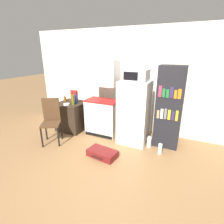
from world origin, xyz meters
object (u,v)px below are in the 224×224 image
object	(u,v)px
kitchen_hutch	(102,102)
suitcase_large_flat	(102,153)
bottle_olive_oil	(73,100)
bowl	(67,104)
bottle_amber_beer	(65,99)
chair	(51,117)
cereal_box	(74,96)
microwave	(136,75)
refrigerator	(134,112)
bookshelf	(169,108)
bottle_blue_soda	(76,99)
water_bottle_front	(160,148)
side_table	(72,116)
water_bottle_middle	(149,142)

from	to	relation	value
kitchen_hutch	suitcase_large_flat	size ratio (longest dim) A/B	2.95
bottle_olive_oil	suitcase_large_flat	xyz separation A→B (m)	(1.22, -0.74, -0.82)
kitchen_hutch	bowl	xyz separation A→B (m)	(-0.85, -0.34, -0.08)
bottle_amber_beer	bowl	distance (m)	0.38
chair	bottle_amber_beer	bearing A→B (deg)	76.02
bottle_olive_oil	cereal_box	world-z (taller)	bottle_olive_oil
microwave	chair	bearing A→B (deg)	-155.30
refrigerator	bottle_amber_beer	bearing A→B (deg)	179.97
microwave	bookshelf	distance (m)	1.01
microwave	bowl	world-z (taller)	microwave
refrigerator	bottle_olive_oil	xyz separation A→B (m)	(-1.58, -0.16, 0.17)
kitchen_hutch	suitcase_large_flat	xyz separation A→B (m)	(0.50, -0.97, -0.79)
bowl	bookshelf	bearing A→B (deg)	9.27
microwave	kitchen_hutch	bearing A→B (deg)	175.54
bottle_amber_beer	cereal_box	bearing A→B (deg)	30.87
bottle_olive_oil	cereal_box	distance (m)	0.34
bottle_blue_soda	suitcase_large_flat	xyz separation A→B (m)	(1.22, -0.88, -0.80)
bottle_blue_soda	bowl	world-z (taller)	bottle_blue_soda
bookshelf	suitcase_large_flat	size ratio (longest dim) A/B	2.82
bottle_olive_oil	cereal_box	xyz separation A→B (m)	(-0.17, 0.30, 0.02)
refrigerator	water_bottle_front	distance (m)	0.97
bookshelf	water_bottle_front	bearing A→B (deg)	-95.90
kitchen_hutch	cereal_box	distance (m)	0.90
side_table	suitcase_large_flat	distance (m)	1.66
bottle_amber_beer	chair	size ratio (longest dim) A/B	0.14
cereal_box	suitcase_large_flat	bearing A→B (deg)	-36.74
refrigerator	microwave	bearing A→B (deg)	-106.51
bottle_olive_oil	chair	xyz separation A→B (m)	(-0.16, -0.64, -0.29)
side_table	water_bottle_front	bearing A→B (deg)	-6.15
bookshelf	chair	world-z (taller)	bookshelf
kitchen_hutch	chair	size ratio (longest dim) A/B	1.80
bowl	chair	xyz separation A→B (m)	(-0.04, -0.53, -0.17)
chair	water_bottle_middle	distance (m)	2.31
kitchen_hutch	bowl	size ratio (longest dim) A/B	12.16
side_table	bowl	size ratio (longest dim) A/B	4.92
bottle_blue_soda	cereal_box	bearing A→B (deg)	137.49
bottle_olive_oil	cereal_box	bearing A→B (deg)	120.45
suitcase_large_flat	bowl	bearing A→B (deg)	162.32
bottle_blue_soda	water_bottle_front	bearing A→B (deg)	-6.86
bottle_amber_beer	bottle_olive_oil	bearing A→B (deg)	-22.89
kitchen_hutch	bottle_blue_soda	bearing A→B (deg)	-172.81
side_table	refrigerator	xyz separation A→B (m)	(1.75, 0.04, 0.35)
side_table	water_bottle_front	xyz separation A→B (m)	(2.44, -0.26, -0.26)
bookshelf	bottle_amber_beer	size ratio (longest dim) A/B	11.90
suitcase_large_flat	cereal_box	bearing A→B (deg)	150.87
bottle_blue_soda	bottle_amber_beer	xyz separation A→B (m)	(-0.39, 0.03, -0.05)
kitchen_hutch	bowl	bearing A→B (deg)	-158.24
bottle_olive_oil	chair	size ratio (longest dim) A/B	0.30
side_table	cereal_box	distance (m)	0.56
bowl	microwave	bearing A→B (deg)	9.00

